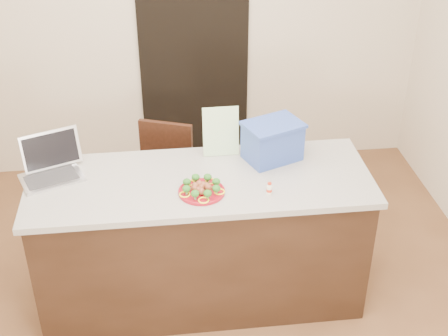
{
  "coord_description": "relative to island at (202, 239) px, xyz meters",
  "views": [
    {
      "loc": [
        -0.23,
        -2.87,
        2.93
      ],
      "look_at": [
        0.14,
        0.2,
        1.02
      ],
      "focal_mm": 50.0,
      "sensor_mm": 36.0,
      "label": 1
    }
  ],
  "objects": [
    {
      "name": "ground",
      "position": [
        0.0,
        -0.25,
        -0.46
      ],
      "size": [
        4.0,
        4.0,
        0.0
      ],
      "primitive_type": "plane",
      "color": "brown",
      "rests_on": "ground"
    },
    {
      "name": "room_shell",
      "position": [
        0.0,
        -0.25,
        1.16
      ],
      "size": [
        4.0,
        4.0,
        4.0
      ],
      "color": "white",
      "rests_on": "ground"
    },
    {
      "name": "doorway",
      "position": [
        0.1,
        1.73,
        0.54
      ],
      "size": [
        0.9,
        0.02,
        2.0
      ],
      "primitive_type": "cube",
      "color": "black",
      "rests_on": "ground"
    },
    {
      "name": "island",
      "position": [
        0.0,
        0.0,
        0.0
      ],
      "size": [
        2.06,
        0.76,
        0.92
      ],
      "color": "black",
      "rests_on": "ground"
    },
    {
      "name": "plate",
      "position": [
        -0.0,
        -0.15,
        0.47
      ],
      "size": [
        0.27,
        0.27,
        0.02
      ],
      "rotation": [
        0.0,
        0.0,
        -0.1
      ],
      "color": "maroon",
      "rests_on": "island"
    },
    {
      "name": "meatballs",
      "position": [
        -0.01,
        -0.14,
        0.49
      ],
      "size": [
        0.11,
        0.11,
        0.04
      ],
      "color": "brown",
      "rests_on": "plate"
    },
    {
      "name": "broccoli",
      "position": [
        -0.0,
        -0.15,
        0.51
      ],
      "size": [
        0.22,
        0.22,
        0.04
      ],
      "color": "#1A4F15",
      "rests_on": "plate"
    },
    {
      "name": "pepper_rings",
      "position": [
        -0.0,
        -0.15,
        0.48
      ],
      "size": [
        0.26,
        0.26,
        0.01
      ],
      "color": "yellow",
      "rests_on": "plate"
    },
    {
      "name": "napkin",
      "position": [
        -0.03,
        -0.14,
        0.46
      ],
      "size": [
        0.21,
        0.21,
        0.01
      ],
      "primitive_type": "cube",
      "rotation": [
        0.0,
        0.0,
        -0.43
      ],
      "color": "white",
      "rests_on": "island"
    },
    {
      "name": "fork",
      "position": [
        -0.05,
        -0.13,
        0.47
      ],
      "size": [
        0.03,
        0.14,
        0.0
      ],
      "rotation": [
        0.0,
        0.0,
        -0.06
      ],
      "color": "silver",
      "rests_on": "napkin"
    },
    {
      "name": "knife",
      "position": [
        0.0,
        -0.16,
        0.47
      ],
      "size": [
        0.08,
        0.2,
        0.01
      ],
      "rotation": [
        0.0,
        0.0,
        0.62
      ],
      "color": "white",
      "rests_on": "napkin"
    },
    {
      "name": "yogurt_bottle",
      "position": [
        0.38,
        -0.2,
        0.49
      ],
      "size": [
        0.03,
        0.03,
        0.07
      ],
      "rotation": [
        0.0,
        0.0,
        -0.05
      ],
      "color": "silver",
      "rests_on": "island"
    },
    {
      "name": "laptop",
      "position": [
        -0.88,
        0.16,
        0.53
      ],
      "size": [
        0.42,
        0.39,
        0.25
      ],
      "rotation": [
        0.0,
        0.0,
        0.38
      ],
      "color": "#B5B5BA",
      "rests_on": "island"
    },
    {
      "name": "leaflet",
      "position": [
        0.16,
        0.28,
        0.62
      ],
      "size": [
        0.23,
        0.05,
        0.32
      ],
      "primitive_type": "cube",
      "rotation": [
        -0.14,
        0.0,
        0.01
      ],
      "color": "white",
      "rests_on": "island"
    },
    {
      "name": "blue_box",
      "position": [
        0.47,
        0.19,
        0.58
      ],
      "size": [
        0.41,
        0.36,
        0.25
      ],
      "rotation": [
        0.0,
        0.0,
        0.38
      ],
      "color": "#2A4397",
      "rests_on": "island"
    },
    {
      "name": "chair",
      "position": [
        -0.18,
        0.72,
        0.04
      ],
      "size": [
        0.5,
        0.52,
        0.89
      ],
      "rotation": [
        0.0,
        0.0,
        -0.36
      ],
      "color": "#371A10",
      "rests_on": "ground"
    }
  ]
}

